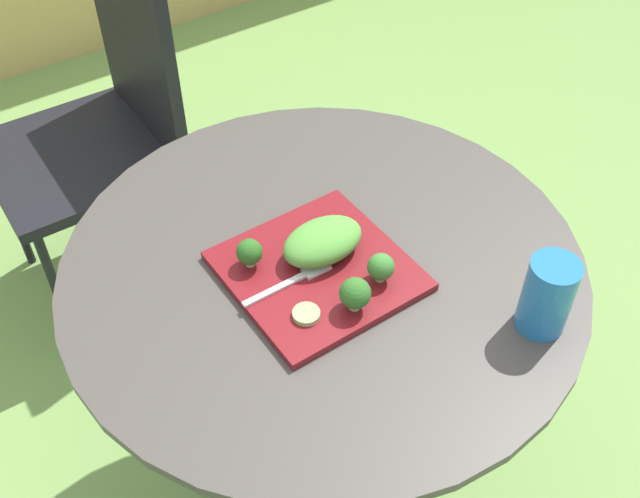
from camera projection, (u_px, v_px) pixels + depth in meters
name	position (u px, v px, depth m)	size (l,w,h in m)	color
ground_plane	(322.00, 480.00, 1.74)	(12.00, 12.00, 0.00)	#70994C
patio_table	(322.00, 363.00, 1.41)	(0.85, 0.85, 0.74)	#423D38
patio_chair	(105.00, 114.00, 1.86)	(0.45, 0.45, 0.90)	black
salad_plate	(317.00, 271.00, 1.18)	(0.27, 0.27, 0.01)	maroon
drinking_glass	(546.00, 299.00, 1.08)	(0.07, 0.07, 0.13)	#236BA8
fork	(295.00, 279.00, 1.16)	(0.15, 0.02, 0.00)	silver
lettuce_mound	(324.00, 242.00, 1.18)	(0.14, 0.09, 0.05)	#519338
broccoli_floret_0	(355.00, 294.00, 1.10)	(0.05, 0.05, 0.06)	#99B770
broccoli_floret_1	(249.00, 252.00, 1.16)	(0.04, 0.04, 0.05)	#99B770
broccoli_floret_2	(381.00, 267.00, 1.14)	(0.04, 0.04, 0.05)	#99B770
cucumber_slice_0	(306.00, 314.00, 1.11)	(0.04, 0.04, 0.01)	#8EB766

